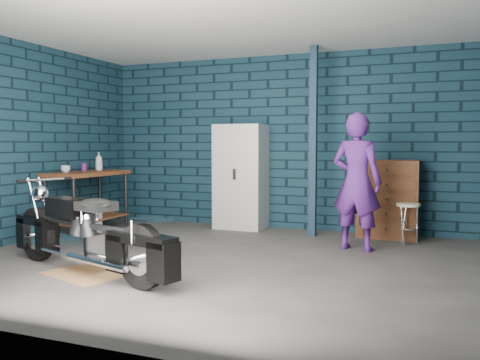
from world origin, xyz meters
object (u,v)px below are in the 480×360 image
object	(u,v)px
motorcycle	(86,228)
tool_chest	(388,199)
person	(357,182)
locker	(241,177)
storage_bin	(81,224)
workbench	(88,202)
shop_stool	(408,224)

from	to	relation	value
motorcycle	tool_chest	bearing A→B (deg)	68.44
tool_chest	person	bearing A→B (deg)	-105.91
person	locker	bearing A→B (deg)	-15.33
storage_bin	tool_chest	size ratio (longest dim) A/B	0.45
storage_bin	locker	size ratio (longest dim) A/B	0.30
workbench	tool_chest	world-z (taller)	tool_chest
locker	tool_chest	xyz separation A→B (m)	(2.22, 0.00, -0.26)
motorcycle	storage_bin	distance (m)	2.47
storage_bin	workbench	bearing A→B (deg)	95.85
motorcycle	shop_stool	world-z (taller)	motorcycle
person	shop_stool	bearing A→B (deg)	-124.35
storage_bin	locker	world-z (taller)	locker
motorcycle	storage_bin	size ratio (longest dim) A/B	4.39
storage_bin	shop_stool	distance (m)	4.61
workbench	motorcycle	xyz separation A→B (m)	(1.60, -2.07, 0.02)
motorcycle	person	xyz separation A→B (m)	(2.35, 2.21, 0.38)
tool_chest	storage_bin	bearing A→B (deg)	-162.38
person	tool_chest	size ratio (longest dim) A/B	1.56
workbench	locker	xyz separation A→B (m)	(2.02, 1.15, 0.36)
locker	shop_stool	size ratio (longest dim) A/B	2.97
workbench	motorcycle	world-z (taller)	motorcycle
tool_chest	shop_stool	world-z (taller)	tool_chest
tool_chest	motorcycle	bearing A→B (deg)	-129.41
storage_bin	person	bearing A→B (deg)	4.86
workbench	shop_stool	world-z (taller)	workbench
tool_chest	shop_stool	size ratio (longest dim) A/B	2.00
workbench	storage_bin	size ratio (longest dim) A/B	2.86
motorcycle	locker	xyz separation A→B (m)	(0.42, 3.21, 0.34)
workbench	locker	distance (m)	2.35
motorcycle	workbench	bearing A→B (deg)	145.62
locker	tool_chest	size ratio (longest dim) A/B	1.48
workbench	motorcycle	distance (m)	2.62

